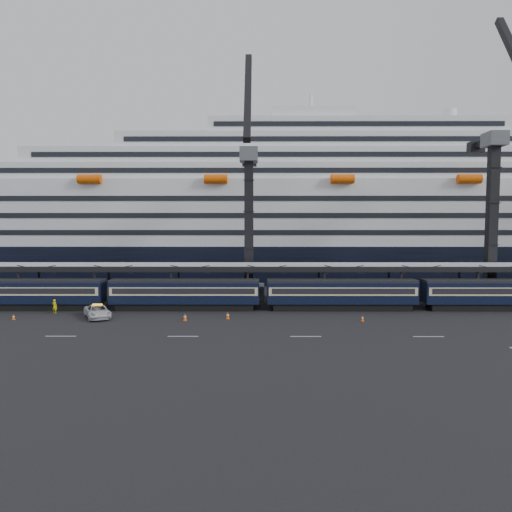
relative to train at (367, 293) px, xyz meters
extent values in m
plane|color=black|center=(4.65, -10.00, -2.20)|extent=(260.00, 260.00, 0.00)
cube|color=beige|center=(-33.35, -14.00, -2.19)|extent=(3.00, 0.15, 0.02)
cube|color=beige|center=(-21.35, -14.00, -2.19)|extent=(3.00, 0.15, 0.02)
cube|color=beige|center=(-9.35, -14.00, -2.19)|extent=(3.00, 0.15, 0.02)
cube|color=beige|center=(2.65, -14.00, -2.19)|extent=(3.00, 0.15, 0.02)
cube|color=black|center=(-43.35, 0.00, -1.75)|extent=(17.48, 2.40, 0.90)
cube|color=black|center=(-43.35, 0.00, 0.05)|extent=(19.00, 2.80, 2.70)
cube|color=beige|center=(-43.35, 0.00, 0.35)|extent=(18.62, 2.92, 1.05)
cube|color=black|center=(-43.35, 0.00, 0.40)|extent=(17.86, 2.98, 0.70)
cube|color=black|center=(-43.35, 0.00, 1.55)|extent=(19.00, 2.50, 0.35)
cube|color=black|center=(-23.35, 0.00, -1.75)|extent=(17.48, 2.40, 0.90)
cube|color=black|center=(-23.35, 0.00, 0.05)|extent=(19.00, 2.80, 2.70)
cube|color=beige|center=(-23.35, 0.00, 0.35)|extent=(18.62, 2.92, 1.05)
cube|color=black|center=(-23.35, 0.00, 0.40)|extent=(17.86, 2.98, 0.70)
cube|color=black|center=(-23.35, 0.00, 1.55)|extent=(19.00, 2.50, 0.35)
cube|color=black|center=(-3.35, 0.00, -1.75)|extent=(17.48, 2.40, 0.90)
cube|color=black|center=(-3.35, 0.00, 0.05)|extent=(19.00, 2.80, 2.70)
cube|color=beige|center=(-3.35, 0.00, 0.35)|extent=(18.62, 2.92, 1.05)
cube|color=black|center=(-3.35, 0.00, 0.40)|extent=(17.86, 2.98, 0.70)
cube|color=black|center=(-3.35, 0.00, 1.55)|extent=(19.00, 2.50, 0.35)
cube|color=black|center=(16.65, 0.00, -1.75)|extent=(17.48, 2.40, 0.90)
cube|color=black|center=(16.65, 0.00, 0.05)|extent=(19.00, 2.80, 2.70)
cube|color=beige|center=(16.65, 0.00, 0.35)|extent=(18.62, 2.92, 1.05)
cube|color=black|center=(16.65, 0.00, 0.40)|extent=(17.86, 2.98, 0.70)
cube|color=black|center=(16.65, 0.00, 1.55)|extent=(19.00, 2.50, 0.35)
cube|color=#9B9DA3|center=(4.65, 4.00, 3.20)|extent=(130.00, 6.00, 0.25)
cube|color=black|center=(4.65, 1.00, 2.90)|extent=(130.00, 0.25, 0.70)
cube|color=black|center=(4.65, 7.00, 2.90)|extent=(130.00, 0.25, 0.70)
cube|color=black|center=(-45.35, 1.20, 0.50)|extent=(0.25, 0.25, 5.40)
cube|color=black|center=(-45.35, 6.80, 0.50)|extent=(0.25, 0.25, 5.40)
cube|color=black|center=(-35.35, 1.20, 0.50)|extent=(0.25, 0.25, 5.40)
cube|color=black|center=(-35.35, 6.80, 0.50)|extent=(0.25, 0.25, 5.40)
cube|color=black|center=(-25.35, 1.20, 0.50)|extent=(0.25, 0.25, 5.40)
cube|color=black|center=(-25.35, 6.80, 0.50)|extent=(0.25, 0.25, 5.40)
cube|color=black|center=(-15.35, 1.20, 0.50)|extent=(0.25, 0.25, 5.40)
cube|color=black|center=(-15.35, 6.80, 0.50)|extent=(0.25, 0.25, 5.40)
cube|color=black|center=(-5.35, 1.20, 0.50)|extent=(0.25, 0.25, 5.40)
cube|color=black|center=(-5.35, 6.80, 0.50)|extent=(0.25, 0.25, 5.40)
cube|color=black|center=(4.65, 1.20, 0.50)|extent=(0.25, 0.25, 5.40)
cube|color=black|center=(4.65, 6.80, 0.50)|extent=(0.25, 0.25, 5.40)
cube|color=black|center=(14.65, 1.20, 0.50)|extent=(0.25, 0.25, 5.40)
cube|color=black|center=(14.65, 6.80, 0.50)|extent=(0.25, 0.25, 5.40)
cube|color=black|center=(4.65, 36.00, 1.30)|extent=(200.00, 28.00, 7.00)
cube|color=silver|center=(4.65, 36.00, 10.80)|extent=(190.00, 26.88, 12.00)
cube|color=silver|center=(4.65, 36.00, 18.30)|extent=(160.00, 24.64, 3.00)
cube|color=black|center=(4.65, 23.63, 18.30)|extent=(153.60, 0.12, 0.90)
cube|color=silver|center=(4.65, 36.00, 21.30)|extent=(124.00, 21.84, 3.00)
cube|color=black|center=(4.65, 25.03, 21.30)|extent=(119.04, 0.12, 0.90)
cube|color=silver|center=(4.65, 36.00, 24.30)|extent=(90.00, 19.04, 3.00)
cube|color=black|center=(4.65, 26.43, 24.30)|extent=(86.40, 0.12, 0.90)
cube|color=silver|center=(4.65, 36.00, 27.30)|extent=(56.00, 16.24, 3.00)
cube|color=black|center=(4.65, 27.83, 27.30)|extent=(53.76, 0.12, 0.90)
cube|color=silver|center=(-3.35, 36.00, 29.80)|extent=(16.00, 12.00, 2.50)
cylinder|color=silver|center=(24.65, 36.00, 30.30)|extent=(2.80, 2.80, 3.00)
cylinder|color=#F55707|center=(-43.35, 21.96, 16.60)|extent=(4.00, 1.60, 1.60)
cylinder|color=#F55707|center=(-21.35, 21.96, 16.60)|extent=(4.00, 1.60, 1.60)
cylinder|color=#F55707|center=(0.65, 21.96, 16.60)|extent=(4.00, 1.60, 1.60)
cylinder|color=#F55707|center=(22.65, 21.96, 16.60)|extent=(4.00, 1.60, 1.60)
cube|color=#53555B|center=(-15.35, 9.00, -1.20)|extent=(4.50, 4.50, 2.00)
cube|color=black|center=(-15.35, 9.00, 8.80)|extent=(1.30, 1.30, 18.00)
cube|color=#53555B|center=(-15.35, 9.00, 18.80)|extent=(2.60, 3.20, 2.00)
cube|color=black|center=(-15.35, 3.21, 25.69)|extent=(0.90, 12.26, 14.37)
cube|color=black|center=(-15.35, 11.52, 18.80)|extent=(0.90, 5.04, 0.90)
cube|color=black|center=(-15.35, 14.04, 18.60)|extent=(2.20, 1.60, 1.60)
cube|color=#53555B|center=(19.65, 8.00, -1.20)|extent=(4.50, 4.50, 2.00)
cube|color=black|center=(19.65, 8.00, 9.80)|extent=(1.30, 1.30, 20.00)
cube|color=#53555B|center=(19.65, 8.00, 20.80)|extent=(2.60, 3.20, 2.00)
cube|color=black|center=(19.65, 10.80, 20.80)|extent=(0.90, 5.60, 0.90)
cube|color=black|center=(19.65, 13.60, 20.60)|extent=(2.20, 1.60, 1.60)
imported|color=silver|center=(-32.82, -5.22, -1.45)|extent=(4.75, 5.93, 1.50)
imported|color=#D9D10B|center=(-39.07, -2.50, -1.33)|extent=(0.72, 0.57, 1.74)
cube|color=#F55707|center=(-42.16, -6.22, -2.18)|extent=(0.33, 0.33, 0.04)
cone|color=#F55707|center=(-42.16, -6.22, -1.85)|extent=(0.28, 0.28, 0.63)
cylinder|color=white|center=(-42.16, -6.22, -1.85)|extent=(0.24, 0.24, 0.11)
cube|color=#F55707|center=(-22.34, -6.65, -2.18)|extent=(0.43, 0.43, 0.05)
cone|color=#F55707|center=(-22.34, -6.65, -1.75)|extent=(0.36, 0.36, 0.81)
cylinder|color=white|center=(-22.34, -6.65, -1.75)|extent=(0.31, 0.31, 0.14)
cube|color=#F55707|center=(-17.52, -5.68, -2.18)|extent=(0.42, 0.42, 0.04)
cone|color=#F55707|center=(-17.52, -5.68, -1.76)|extent=(0.35, 0.35, 0.80)
cylinder|color=white|center=(-17.52, -5.68, -1.76)|extent=(0.30, 0.30, 0.13)
cube|color=#F55707|center=(-2.18, -6.92, -2.18)|extent=(0.35, 0.35, 0.04)
cone|color=#F55707|center=(-2.18, -6.92, -1.83)|extent=(0.29, 0.29, 0.66)
cylinder|color=white|center=(-2.18, -6.92, -1.83)|extent=(0.25, 0.25, 0.11)
camera|label=1|loc=(-14.02, -57.88, 8.76)|focal=32.00mm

